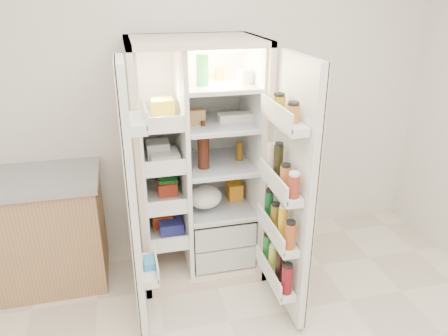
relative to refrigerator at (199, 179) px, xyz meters
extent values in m
cube|color=silver|center=(0.06, 0.35, 0.61)|extent=(4.00, 0.02, 2.70)
cube|color=beige|center=(-0.02, 0.28, 0.16)|extent=(0.92, 0.04, 1.80)
cube|color=beige|center=(-0.46, -0.05, 0.16)|extent=(0.04, 0.70, 1.80)
cube|color=beige|center=(0.42, -0.05, 0.16)|extent=(0.04, 0.70, 1.80)
cube|color=beige|center=(-0.02, -0.05, 1.04)|extent=(0.92, 0.70, 0.04)
cube|color=beige|center=(-0.02, -0.05, -0.70)|extent=(0.92, 0.70, 0.08)
cube|color=silver|center=(-0.02, 0.25, 0.18)|extent=(0.84, 0.02, 1.68)
cube|color=silver|center=(-0.43, -0.05, 0.18)|extent=(0.02, 0.62, 1.68)
cube|color=silver|center=(0.39, -0.05, 0.18)|extent=(0.02, 0.62, 1.68)
cube|color=silver|center=(-0.13, -0.05, 0.18)|extent=(0.03, 0.62, 1.68)
cube|color=#B8C1BB|center=(0.14, -0.07, -0.56)|extent=(0.47, 0.52, 0.19)
cube|color=#B8C1BB|center=(0.14, -0.07, -0.36)|extent=(0.47, 0.52, 0.19)
cube|color=#FFD18C|center=(0.14, 0.00, 0.98)|extent=(0.30, 0.30, 0.02)
cube|color=white|center=(-0.28, -0.05, -0.39)|extent=(0.28, 0.58, 0.02)
cube|color=white|center=(-0.28, -0.05, -0.09)|extent=(0.28, 0.58, 0.02)
cube|color=white|center=(-0.28, -0.05, 0.21)|extent=(0.28, 0.58, 0.02)
cube|color=white|center=(-0.28, -0.05, 0.51)|extent=(0.28, 0.58, 0.02)
cube|color=silver|center=(0.14, -0.05, -0.22)|extent=(0.49, 0.58, 0.01)
cube|color=silver|center=(0.14, -0.05, 0.14)|extent=(0.49, 0.58, 0.01)
cube|color=silver|center=(0.14, -0.05, 0.46)|extent=(0.49, 0.58, 0.02)
cube|color=silver|center=(0.14, -0.05, 0.74)|extent=(0.49, 0.58, 0.02)
cube|color=#DA451E|center=(-0.28, -0.05, -0.33)|extent=(0.16, 0.20, 0.10)
cube|color=green|center=(-0.28, -0.05, -0.02)|extent=(0.14, 0.18, 0.12)
cube|color=white|center=(-0.28, -0.05, 0.25)|extent=(0.20, 0.22, 0.07)
cube|color=gold|center=(-0.28, -0.05, 0.59)|extent=(0.15, 0.16, 0.14)
cube|color=#383CA8|center=(-0.28, -0.05, -0.34)|extent=(0.18, 0.20, 0.09)
cube|color=red|center=(-0.28, -0.05, -0.03)|extent=(0.14, 0.18, 0.10)
cube|color=white|center=(-0.28, -0.05, 0.28)|extent=(0.16, 0.16, 0.12)
sphere|color=orange|center=(0.01, -0.15, -0.62)|extent=(0.07, 0.07, 0.07)
sphere|color=orange|center=(0.10, -0.11, -0.62)|extent=(0.07, 0.07, 0.07)
sphere|color=orange|center=(0.20, -0.15, -0.62)|extent=(0.07, 0.07, 0.07)
sphere|color=orange|center=(0.06, -0.01, -0.62)|extent=(0.07, 0.07, 0.07)
sphere|color=orange|center=(0.16, -0.03, -0.62)|extent=(0.07, 0.07, 0.07)
sphere|color=orange|center=(0.26, -0.07, -0.62)|extent=(0.07, 0.07, 0.07)
ellipsoid|color=#426F25|center=(0.14, -0.05, -0.34)|extent=(0.26, 0.24, 0.11)
cylinder|color=#40180D|center=(0.02, -0.13, 0.28)|extent=(0.09, 0.09, 0.26)
cylinder|color=brown|center=(0.31, -0.05, 0.22)|extent=(0.05, 0.05, 0.15)
cube|color=#24863A|center=(0.02, -0.11, 0.85)|extent=(0.07, 0.07, 0.21)
cylinder|color=white|center=(0.31, -0.12, 0.79)|extent=(0.11, 0.11, 0.10)
cylinder|color=olive|center=(0.18, 0.07, 0.79)|extent=(0.06, 0.06, 0.08)
cube|color=silver|center=(0.26, -0.08, 0.50)|extent=(0.24, 0.10, 0.06)
cube|color=tan|center=(-0.05, -0.06, 0.52)|extent=(0.17, 0.10, 0.11)
ellipsoid|color=white|center=(0.02, -0.13, -0.13)|extent=(0.26, 0.23, 0.16)
cube|color=orange|center=(0.29, 0.02, -0.15)|extent=(0.11, 0.14, 0.14)
cube|color=silver|center=(-0.52, -0.60, 0.16)|extent=(0.05, 0.40, 1.72)
cube|color=beige|center=(-0.54, -0.60, 0.16)|extent=(0.01, 0.40, 1.72)
cube|color=silver|center=(-0.45, -0.60, -0.34)|extent=(0.09, 0.32, 0.06)
cube|color=silver|center=(-0.45, -0.60, 0.66)|extent=(0.09, 0.32, 0.06)
cube|color=#338CCC|center=(-0.45, -0.60, -0.31)|extent=(0.07, 0.12, 0.10)
cube|color=silver|center=(0.48, -0.69, 0.16)|extent=(0.05, 0.58, 1.72)
cube|color=beige|center=(0.51, -0.69, 0.16)|extent=(0.01, 0.58, 1.72)
cube|color=silver|center=(0.40, -0.69, -0.48)|extent=(0.11, 0.50, 0.05)
cube|color=silver|center=(0.40, -0.69, -0.14)|extent=(0.11, 0.50, 0.05)
cube|color=silver|center=(0.40, -0.69, 0.21)|extent=(0.11, 0.50, 0.05)
cube|color=silver|center=(0.40, -0.69, 0.64)|extent=(0.11, 0.50, 0.05)
cylinder|color=maroon|center=(0.40, -0.89, -0.36)|extent=(0.07, 0.07, 0.20)
cylinder|color=black|center=(0.40, -0.76, -0.35)|extent=(0.06, 0.06, 0.22)
cylinder|color=#B5C642|center=(0.40, -0.63, -0.37)|extent=(0.06, 0.06, 0.18)
cylinder|color=#26722D|center=(0.40, -0.50, -0.36)|extent=(0.06, 0.06, 0.19)
cylinder|color=#A4471B|center=(0.40, -0.89, -0.03)|extent=(0.07, 0.07, 0.17)
cylinder|color=gold|center=(0.40, -0.76, -0.01)|extent=(0.06, 0.06, 0.21)
cylinder|color=brown|center=(0.40, -0.63, -0.04)|extent=(0.07, 0.07, 0.16)
cylinder|color=#114C1F|center=(0.40, -0.50, -0.02)|extent=(0.06, 0.06, 0.20)
cylinder|color=maroon|center=(0.40, -0.89, 0.30)|extent=(0.07, 0.07, 0.14)
cylinder|color=#B1562D|center=(0.40, -0.76, 0.30)|extent=(0.07, 0.07, 0.14)
cylinder|color=black|center=(0.40, -0.63, 0.35)|extent=(0.06, 0.06, 0.23)
cylinder|color=beige|center=(0.40, -0.50, 0.32)|extent=(0.06, 0.06, 0.18)
cylinder|color=#A26A28|center=(0.40, -0.81, 0.71)|extent=(0.08, 0.08, 0.10)
cylinder|color=olive|center=(0.40, -0.59, 0.71)|extent=(0.08, 0.08, 0.10)
cube|color=#A67753|center=(-1.33, 0.03, -0.33)|extent=(1.16, 0.60, 0.83)
cube|color=gray|center=(-1.33, 0.03, 0.11)|extent=(1.19, 0.64, 0.04)
camera|label=1|loc=(-0.52, -2.95, 1.36)|focal=34.00mm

